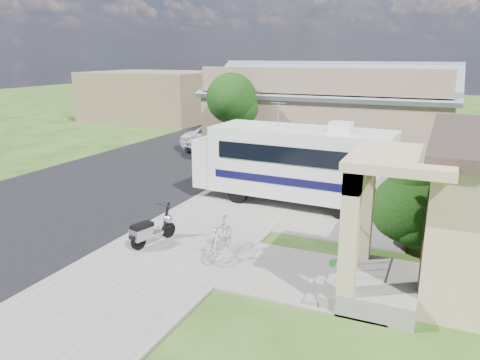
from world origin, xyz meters
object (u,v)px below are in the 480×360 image
at_px(van, 258,119).
at_px(garden_hose, 337,267).
at_px(scooter, 150,230).
at_px(pickup_truck, 224,136).
at_px(motorhome, 294,162).
at_px(shrub, 412,205).
at_px(bicycle, 221,239).

relative_size(van, garden_hose, 15.60).
relative_size(scooter, garden_hose, 3.86).
xyz_separation_m(scooter, van, (-4.75, 20.38, 0.48)).
bearing_deg(pickup_truck, garden_hose, 137.70).
relative_size(motorhome, pickup_truck, 1.35).
height_order(motorhome, shrub, motorhome).
distance_m(motorhome, scooter, 6.23).
xyz_separation_m(shrub, van, (-11.62, 17.73, -0.42)).
relative_size(scooter, van, 0.25).
height_order(motorhome, scooter, motorhome).
bearing_deg(garden_hose, pickup_truck, 125.78).
xyz_separation_m(shrub, scooter, (-6.87, -2.65, -0.89)).
bearing_deg(shrub, bicycle, -151.51).
height_order(pickup_truck, garden_hose, pickup_truck).
height_order(van, garden_hose, van).
distance_m(scooter, pickup_truck, 14.64).
distance_m(motorhome, van, 16.50).
height_order(motorhome, bicycle, motorhome).
bearing_deg(bicycle, shrub, 23.25).
bearing_deg(scooter, bicycle, 16.77).
height_order(scooter, bicycle, scooter).
bearing_deg(motorhome, pickup_truck, 132.17).
distance_m(pickup_truck, garden_hose, 16.51).
bearing_deg(scooter, shrub, 34.90).
xyz_separation_m(scooter, garden_hose, (5.30, 0.60, -0.39)).
relative_size(scooter, bicycle, 0.94).
distance_m(scooter, garden_hose, 5.35).
bearing_deg(scooter, motorhome, 79.40).
xyz_separation_m(bicycle, van, (-6.95, 20.26, 0.44)).
height_order(shrub, van, shrub).
height_order(motorhome, garden_hose, motorhome).
height_order(motorhome, van, motorhome).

